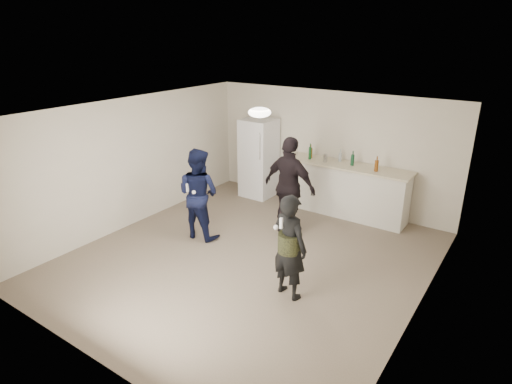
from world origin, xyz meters
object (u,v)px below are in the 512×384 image
Objects in this scene: counter at (344,191)px; shaker at (325,158)px; man at (199,194)px; fridge at (259,158)px; woman at (290,247)px; spectator at (290,187)px.

counter is 0.78m from shaker.
counter is 3.09m from man.
fridge reaches higher than shaker.
fridge is 1.14× the size of woman.
counter is 2.13m from fridge.
man is at bearing -83.10° from fridge.
counter is 1.56m from spectator.
spectator reaches higher than fridge.
man reaches higher than woman.
counter is 15.29× the size of shaker.
spectator is at bearing -40.08° from fridge.
woman is (0.55, -3.21, 0.26)m from counter.
spectator is at bearing -109.57° from counter.
shaker is 0.09× the size of spectator.
fridge reaches higher than woman.
fridge is 1.69m from shaker.
fridge is (-2.10, -0.07, 0.38)m from counter.
shaker reaches higher than counter.
spectator is (1.31, 1.06, 0.09)m from man.
fridge is at bearing -34.27° from spectator.
fridge is at bearing -86.72° from man.
man is 1.69m from spectator.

